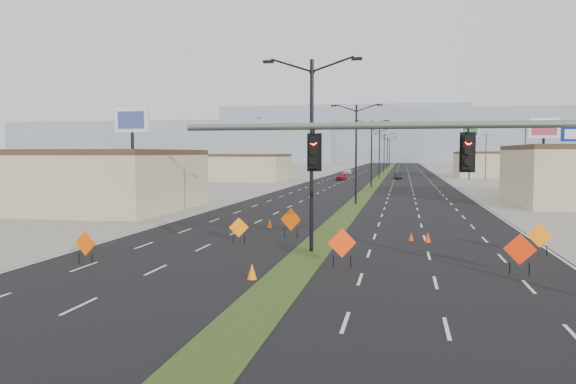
% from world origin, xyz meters
% --- Properties ---
extents(ground, '(600.00, 600.00, 0.00)m').
position_xyz_m(ground, '(0.00, 0.00, 0.00)').
color(ground, gray).
rests_on(ground, ground).
extents(road_surface, '(25.00, 400.00, 0.02)m').
position_xyz_m(road_surface, '(0.00, 100.00, 0.00)').
color(road_surface, black).
rests_on(road_surface, ground).
extents(median_strip, '(2.00, 400.00, 0.04)m').
position_xyz_m(median_strip, '(0.00, 100.00, 0.00)').
color(median_strip, '#273F16').
rests_on(median_strip, ground).
extents(building_sw_far, '(30.00, 14.00, 4.50)m').
position_xyz_m(building_sw_far, '(-32.00, 85.00, 2.25)').
color(building_sw_far, '#C0AF89').
rests_on(building_sw_far, ground).
extents(building_se_far, '(44.00, 16.00, 5.00)m').
position_xyz_m(building_se_far, '(38.00, 110.00, 2.50)').
color(building_se_far, '#C0AF89').
rests_on(building_se_far, ground).
extents(mesa_west, '(180.00, 50.00, 22.00)m').
position_xyz_m(mesa_west, '(-120.00, 280.00, 11.00)').
color(mesa_west, gray).
rests_on(mesa_west, ground).
extents(mesa_center, '(220.00, 50.00, 28.00)m').
position_xyz_m(mesa_center, '(40.00, 300.00, 14.00)').
color(mesa_center, gray).
rests_on(mesa_center, ground).
extents(mesa_backdrop, '(140.00, 50.00, 32.00)m').
position_xyz_m(mesa_backdrop, '(-30.00, 320.00, 16.00)').
color(mesa_backdrop, gray).
rests_on(mesa_backdrop, ground).
extents(signal_mast, '(16.30, 0.60, 8.00)m').
position_xyz_m(signal_mast, '(8.56, 2.00, 4.79)').
color(signal_mast, slate).
rests_on(signal_mast, ground).
extents(streetlight_0, '(5.15, 0.24, 10.02)m').
position_xyz_m(streetlight_0, '(0.00, 12.00, 5.42)').
color(streetlight_0, black).
rests_on(streetlight_0, ground).
extents(streetlight_1, '(5.15, 0.24, 10.02)m').
position_xyz_m(streetlight_1, '(0.00, 40.00, 5.42)').
color(streetlight_1, black).
rests_on(streetlight_1, ground).
extents(streetlight_2, '(5.15, 0.24, 10.02)m').
position_xyz_m(streetlight_2, '(0.00, 68.00, 5.42)').
color(streetlight_2, black).
rests_on(streetlight_2, ground).
extents(streetlight_3, '(5.15, 0.24, 10.02)m').
position_xyz_m(streetlight_3, '(0.00, 96.00, 5.42)').
color(streetlight_3, black).
rests_on(streetlight_3, ground).
extents(streetlight_4, '(5.15, 0.24, 10.02)m').
position_xyz_m(streetlight_4, '(0.00, 124.00, 5.42)').
color(streetlight_4, black).
rests_on(streetlight_4, ground).
extents(streetlight_5, '(5.15, 0.24, 10.02)m').
position_xyz_m(streetlight_5, '(0.00, 152.00, 5.42)').
color(streetlight_5, black).
rests_on(streetlight_5, ground).
extents(streetlight_6, '(5.15, 0.24, 10.02)m').
position_xyz_m(streetlight_6, '(0.00, 180.00, 5.42)').
color(streetlight_6, black).
rests_on(streetlight_6, ground).
extents(utility_pole_1, '(1.60, 0.20, 9.00)m').
position_xyz_m(utility_pole_1, '(20.00, 60.00, 4.67)').
color(utility_pole_1, '#4C3823').
rests_on(utility_pole_1, ground).
extents(utility_pole_2, '(1.60, 0.20, 9.00)m').
position_xyz_m(utility_pole_2, '(20.00, 95.00, 4.67)').
color(utility_pole_2, '#4C3823').
rests_on(utility_pole_2, ground).
extents(utility_pole_3, '(1.60, 0.20, 9.00)m').
position_xyz_m(utility_pole_3, '(20.00, 130.00, 4.67)').
color(utility_pole_3, '#4C3823').
rests_on(utility_pole_3, ground).
extents(car_left, '(1.95, 4.08, 1.35)m').
position_xyz_m(car_left, '(-6.76, 89.29, 0.67)').
color(car_left, maroon).
rests_on(car_left, ground).
extents(car_mid, '(1.86, 4.23, 1.35)m').
position_xyz_m(car_mid, '(3.60, 96.33, 0.67)').
color(car_mid, black).
rests_on(car_mid, ground).
extents(car_far, '(2.38, 4.86, 1.36)m').
position_xyz_m(car_far, '(-8.72, 120.57, 0.68)').
color(car_far, silver).
rests_on(car_far, ground).
extents(construction_sign_0, '(1.16, 0.20, 1.56)m').
position_xyz_m(construction_sign_0, '(-9.87, 6.73, 0.91)').
color(construction_sign_0, '#DE4B04').
rests_on(construction_sign_0, ground).
extents(construction_sign_1, '(1.08, 0.43, 1.51)m').
position_xyz_m(construction_sign_1, '(-4.51, 13.83, 0.88)').
color(construction_sign_1, orange).
rests_on(construction_sign_1, ground).
extents(construction_sign_2, '(1.34, 0.38, 1.83)m').
position_xyz_m(construction_sign_2, '(-2.00, 16.47, 1.08)').
color(construction_sign_2, '#D74404').
rests_on(construction_sign_2, ground).
extents(construction_sign_3, '(1.25, 0.57, 1.79)m').
position_xyz_m(construction_sign_3, '(2.00, 8.37, 1.06)').
color(construction_sign_3, '#FF3505').
rests_on(construction_sign_3, ground).
extents(construction_sign_4, '(1.34, 0.21, 1.79)m').
position_xyz_m(construction_sign_4, '(9.58, 8.22, 1.06)').
color(construction_sign_4, red).
rests_on(construction_sign_4, ground).
extents(construction_sign_5, '(1.23, 0.06, 1.64)m').
position_xyz_m(construction_sign_5, '(11.50, 13.34, 0.96)').
color(construction_sign_5, orange).
rests_on(construction_sign_5, ground).
extents(cone_0, '(0.44, 0.44, 0.68)m').
position_xyz_m(cone_0, '(-1.35, 5.14, 0.34)').
color(cone_0, orange).
rests_on(cone_0, ground).
extents(cone_1, '(0.41, 0.41, 0.55)m').
position_xyz_m(cone_1, '(5.19, 16.79, 0.27)').
color(cone_1, red).
rests_on(cone_1, ground).
extents(cone_2, '(0.44, 0.44, 0.61)m').
position_xyz_m(cone_2, '(6.13, 16.42, 0.31)').
color(cone_2, '#FF3405').
rests_on(cone_2, ground).
extents(cone_3, '(0.43, 0.43, 0.60)m').
position_xyz_m(cone_3, '(-4.36, 20.78, 0.30)').
color(cone_3, '#DA4904').
rests_on(cone_3, ground).
extents(pole_sign_west, '(2.84, 0.60, 8.66)m').
position_xyz_m(pole_sign_west, '(-15.83, 23.25, 7.02)').
color(pole_sign_west, black).
rests_on(pole_sign_west, ground).
extents(pole_sign_east_near, '(2.75, 0.54, 8.38)m').
position_xyz_m(pole_sign_east_near, '(17.27, 38.48, 6.77)').
color(pole_sign_east_near, black).
rests_on(pole_sign_east_near, ground).
extents(pole_sign_east_far, '(3.43, 0.87, 10.46)m').
position_xyz_m(pole_sign_east_far, '(17.27, 96.98, 8.60)').
color(pole_sign_east_far, black).
rests_on(pole_sign_east_far, ground).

